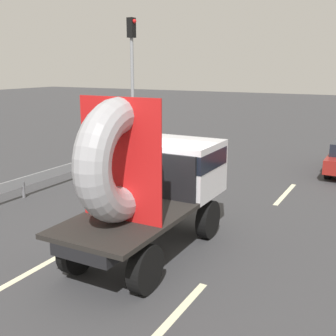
# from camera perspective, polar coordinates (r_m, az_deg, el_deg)

# --- Properties ---
(ground_plane) EXTENTS (120.00, 120.00, 0.00)m
(ground_plane) POSITION_cam_1_polar(r_m,az_deg,el_deg) (10.59, -2.68, -10.13)
(ground_plane) COLOR #38383A
(flatbed_truck) EXTENTS (2.02, 4.86, 3.70)m
(flatbed_truck) POSITION_cam_1_polar(r_m,az_deg,el_deg) (9.66, -1.97, -1.15)
(flatbed_truck) COLOR black
(flatbed_truck) RESTS_ON ground_plane
(traffic_light) EXTENTS (0.42, 0.36, 6.48)m
(traffic_light) POSITION_cam_1_polar(r_m,az_deg,el_deg) (20.78, -4.89, 13.37)
(traffic_light) COLOR gray
(traffic_light) RESTS_ON ground_plane
(guardrail) EXTENTS (0.10, 12.36, 0.71)m
(guardrail) POSITION_cam_1_polar(r_m,az_deg,el_deg) (15.70, -15.01, -0.59)
(guardrail) COLOR gray
(guardrail) RESTS_ON ground_plane
(lane_dash_left_near) EXTENTS (0.16, 2.70, 0.01)m
(lane_dash_left_near) POSITION_cam_1_polar(r_m,az_deg,el_deg) (9.84, -16.92, -12.65)
(lane_dash_left_near) COLOR beige
(lane_dash_left_near) RESTS_ON ground_plane
(lane_dash_left_far) EXTENTS (0.16, 2.06, 0.01)m
(lane_dash_left_far) POSITION_cam_1_polar(r_m,az_deg,el_deg) (16.12, 3.71, -1.70)
(lane_dash_left_far) COLOR beige
(lane_dash_left_far) RESTS_ON ground_plane
(lane_dash_right_near) EXTENTS (0.16, 2.31, 0.01)m
(lane_dash_right_near) POSITION_cam_1_polar(r_m,az_deg,el_deg) (7.89, 1.29, -19.10)
(lane_dash_right_near) COLOR beige
(lane_dash_right_near) RESTS_ON ground_plane
(lane_dash_right_far) EXTENTS (0.16, 2.71, 0.01)m
(lane_dash_right_far) POSITION_cam_1_polar(r_m,az_deg,el_deg) (14.96, 15.66, -3.42)
(lane_dash_right_far) COLOR beige
(lane_dash_right_far) RESTS_ON ground_plane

